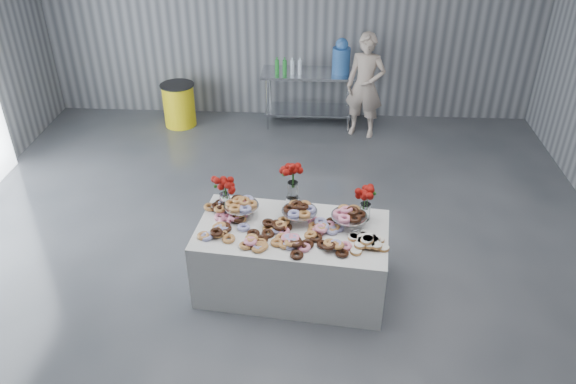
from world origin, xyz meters
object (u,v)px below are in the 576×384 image
display_table (292,259)px  trash_barrel (179,105)px  water_jug (341,57)px  person (365,86)px  prep_table (309,89)px

display_table → trash_barrel: 4.39m
display_table → water_jug: bearing=82.1°
water_jug → person: (0.38, -0.33, -0.33)m
prep_table → water_jug: (0.50, -0.00, 0.53)m
prep_table → person: (0.88, -0.33, 0.20)m
prep_table → trash_barrel: (-2.11, -0.15, -0.26)m
prep_table → display_table: bearing=-90.8°
display_table → water_jug: (0.56, 4.03, 0.77)m
person → water_jug: bearing=156.2°
water_jug → trash_barrel: size_ratio=0.78×
water_jug → trash_barrel: 2.73m
prep_table → trash_barrel: size_ratio=2.13×
water_jug → person: bearing=-40.8°
prep_table → water_jug: 0.73m
water_jug → person: 0.60m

